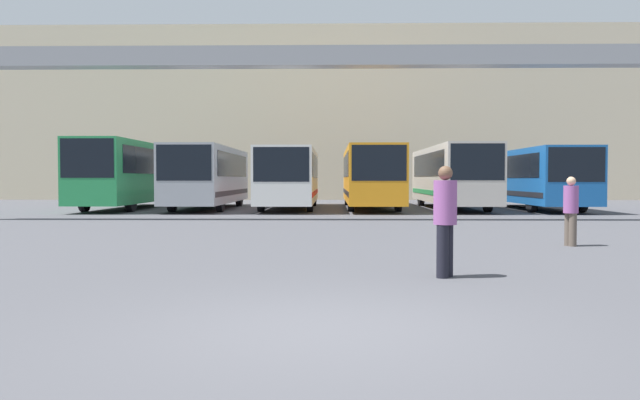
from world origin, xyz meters
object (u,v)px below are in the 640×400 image
bus_slot_5 (536,175)px  pedestrian_mid_right (571,209)px  bus_slot_3 (370,174)px  bus_slot_2 (290,175)px  bus_slot_0 (129,171)px  bus_slot_1 (209,174)px  pedestrian_near_left (445,218)px  bus_slot_4 (451,174)px

bus_slot_5 → pedestrian_mid_right: (-4.78, -17.12, -0.87)m
bus_slot_3 → bus_slot_5: bus_slot_3 is taller
bus_slot_2 → bus_slot_5: 12.36m
bus_slot_0 → pedestrian_mid_right: 23.48m
bus_slot_1 → bus_slot_2: bearing=3.0°
bus_slot_3 → pedestrian_near_left: size_ratio=7.20×
bus_slot_0 → bus_slot_5: bearing=-0.6°
bus_slot_1 → bus_slot_5: 16.47m
bus_slot_3 → bus_slot_4: size_ratio=1.08×
bus_slot_4 → bus_slot_0: bearing=-178.7°
bus_slot_0 → bus_slot_3: 12.38m
bus_slot_3 → bus_slot_5: (8.23, -1.06, -0.06)m
bus_slot_5 → bus_slot_1: bearing=179.6°
bus_slot_0 → bus_slot_2: 8.24m
bus_slot_5 → bus_slot_0: bearing=179.4°
bus_slot_1 → bus_slot_4: bus_slot_4 is taller
bus_slot_0 → bus_slot_2: size_ratio=0.98×
bus_slot_1 → bus_slot_3: bearing=6.6°
bus_slot_4 → pedestrian_mid_right: 17.74m
bus_slot_4 → pedestrian_near_left: size_ratio=6.65×
bus_slot_4 → pedestrian_mid_right: bearing=-92.1°
pedestrian_near_left → pedestrian_mid_right: bearing=176.1°
bus_slot_0 → bus_slot_4: 16.47m
bus_slot_1 → bus_slot_3: 8.29m
bus_slot_0 → bus_slot_5: bus_slot_0 is taller
bus_slot_0 → pedestrian_mid_right: size_ratio=6.83×
bus_slot_5 → bus_slot_2: bearing=178.5°
bus_slot_2 → bus_slot_3: size_ratio=0.88×
bus_slot_0 → bus_slot_1: bus_slot_0 is taller
bus_slot_1 → bus_slot_2: bus_slot_1 is taller
bus_slot_1 → bus_slot_0: bearing=178.5°
bus_slot_3 → bus_slot_1: bearing=-173.4°
bus_slot_0 → pedestrian_near_left: bus_slot_0 is taller
bus_slot_0 → pedestrian_near_left: 25.06m
bus_slot_2 → bus_slot_3: bearing=10.2°
pedestrian_near_left → bus_slot_1: bearing=-124.9°
bus_slot_5 → bus_slot_3: bearing=172.6°
bus_slot_3 → pedestrian_mid_right: 18.53m
bus_slot_3 → bus_slot_4: bearing=-6.7°
bus_slot_2 → pedestrian_near_left: (3.89, -22.02, -0.79)m
bus_slot_1 → pedestrian_near_left: bus_slot_1 is taller
pedestrian_near_left → bus_slot_3: bearing=-145.6°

